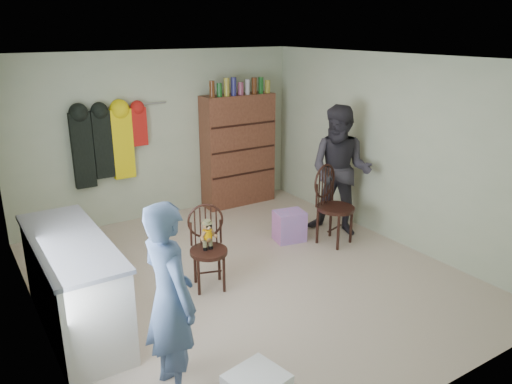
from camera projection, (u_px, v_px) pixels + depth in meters
ground_plane at (247, 276)px, 5.92m from camera, size 5.00×5.00×0.00m
room_walls at (223, 137)px, 5.84m from camera, size 5.00×5.00×5.00m
counter at (74, 284)px, 4.77m from camera, size 0.64×1.86×0.94m
chair_front at (208, 242)px, 5.54m from camera, size 0.53×0.53×0.95m
chair_far at (332, 202)px, 6.68m from camera, size 0.59×0.59×1.08m
striped_bag at (289, 226)px, 6.85m from camera, size 0.45×0.38×0.42m
person_left at (170, 300)px, 3.85m from camera, size 0.45×0.63×1.61m
person_right at (340, 171)px, 6.90m from camera, size 1.06×1.12×1.82m
dresser at (238, 149)px, 8.10m from camera, size 1.20×0.39×2.08m
coat_rack at (108, 144)px, 7.00m from camera, size 1.42×0.12×1.09m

